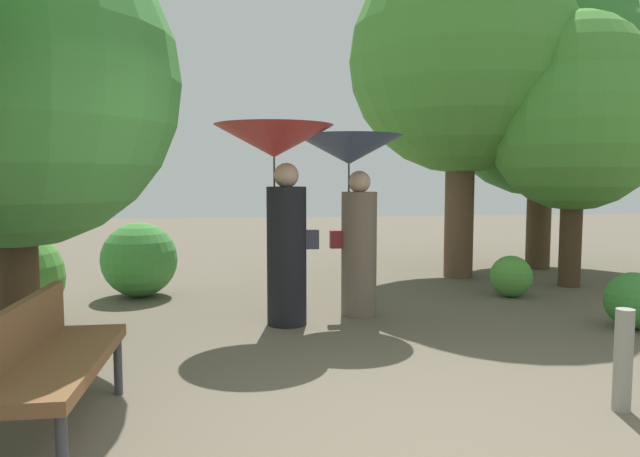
{
  "coord_description": "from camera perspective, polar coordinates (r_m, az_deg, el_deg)",
  "views": [
    {
      "loc": [
        -0.9,
        -2.97,
        1.57
      ],
      "look_at": [
        0.0,
        3.65,
        0.98
      ],
      "focal_mm": 32.69,
      "sensor_mm": 36.0,
      "label": 1
    }
  ],
  "objects": [
    {
      "name": "person_left",
      "position": [
        6.14,
        -4.08,
        4.75
      ],
      "size": [
        1.25,
        1.25,
        2.11
      ],
      "rotation": [
        0.0,
        0.0,
        1.53
      ],
      "color": "black",
      "rests_on": "ground"
    },
    {
      "name": "person_right",
      "position": [
        6.57,
        3.19,
        4.33
      ],
      "size": [
        1.2,
        1.2,
        2.04
      ],
      "rotation": [
        0.0,
        0.0,
        1.53
      ],
      "color": "#6B5B4C",
      "rests_on": "ground"
    },
    {
      "name": "park_bench",
      "position": [
        3.91,
        -24.97,
        -11.14
      ],
      "size": [
        0.49,
        1.5,
        0.83
      ],
      "rotation": [
        0.0,
        0.0,
        1.57
      ],
      "color": "#38383D",
      "rests_on": "ground"
    },
    {
      "name": "tree_near_left",
      "position": [
        5.38,
        -28.2,
        14.76
      ],
      "size": [
        2.67,
        2.67,
        4.02
      ],
      "color": "#42301E",
      "rests_on": "ground"
    },
    {
      "name": "tree_near_right",
      "position": [
        10.81,
        21.04,
        13.98
      ],
      "size": [
        3.61,
        3.61,
        5.31
      ],
      "color": "#4C3823",
      "rests_on": "ground"
    },
    {
      "name": "tree_mid_right",
      "position": [
        9.62,
        13.8,
        17.42
      ],
      "size": [
        3.49,
        3.49,
        5.67
      ],
      "color": "brown",
      "rests_on": "ground"
    },
    {
      "name": "tree_far_back",
      "position": [
        9.12,
        23.71,
        10.44
      ],
      "size": [
        2.41,
        2.41,
        3.88
      ],
      "color": "#42301E",
      "rests_on": "ground"
    },
    {
      "name": "bush_path_left",
      "position": [
        8.08,
        18.2,
        -4.46
      ],
      "size": [
        0.55,
        0.55,
        0.55
      ],
      "primitive_type": "sphere",
      "color": "#4C9338",
      "rests_on": "ground"
    },
    {
      "name": "bush_path_right",
      "position": [
        8.03,
        -17.27,
        -2.91
      ],
      "size": [
        0.98,
        0.98,
        0.98
      ],
      "primitive_type": "sphere",
      "color": "#428C3D",
      "rests_on": "ground"
    },
    {
      "name": "bush_behind_bench",
      "position": [
        6.9,
        28.39,
        -6.22
      ],
      "size": [
        0.59,
        0.59,
        0.59
      ],
      "primitive_type": "sphere",
      "color": "#387F33",
      "rests_on": "ground"
    },
    {
      "name": "bush_far_side",
      "position": [
        6.86,
        -28.0,
        -4.31
      ],
      "size": [
        1.05,
        1.05,
        1.05
      ],
      "primitive_type": "sphere",
      "color": "#4C9338",
      "rests_on": "ground"
    },
    {
      "name": "path_marker_post",
      "position": [
        4.48,
        27.55,
        -11.36
      ],
      "size": [
        0.12,
        0.12,
        0.7
      ],
      "primitive_type": "cylinder",
      "color": "gray",
      "rests_on": "ground"
    }
  ]
}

